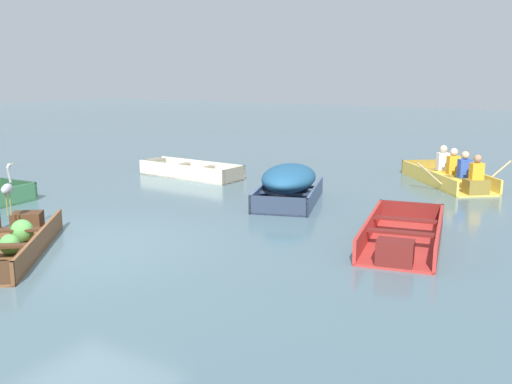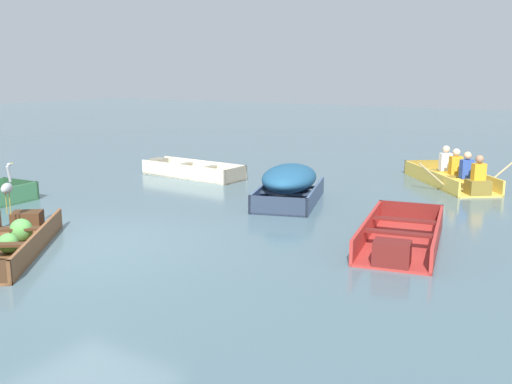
# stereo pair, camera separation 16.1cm
# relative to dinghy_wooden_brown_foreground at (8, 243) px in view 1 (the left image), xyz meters

# --- Properties ---
(ground_plane) EXTENTS (80.00, 80.00, 0.00)m
(ground_plane) POSITION_rel_dinghy_wooden_brown_foreground_xyz_m (0.71, 0.72, -0.14)
(ground_plane) COLOR #47606B
(dinghy_wooden_brown_foreground) EXTENTS (2.65, 2.96, 0.40)m
(dinghy_wooden_brown_foreground) POSITION_rel_dinghy_wooden_brown_foreground_xyz_m (0.00, 0.00, 0.00)
(dinghy_wooden_brown_foreground) COLOR brown
(dinghy_wooden_brown_foreground) RESTS_ON ground
(skiff_red_near_moored) EXTENTS (1.68, 2.97, 0.38)m
(skiff_red_near_moored) POSITION_rel_dinghy_wooden_brown_foreground_xyz_m (5.06, 3.46, -0.00)
(skiff_red_near_moored) COLOR #AD2D28
(skiff_red_near_moored) RESTS_ON ground
(skiff_cream_far_moored) EXTENTS (2.95, 1.09, 0.38)m
(skiff_cream_far_moored) POSITION_rel_dinghy_wooden_brown_foreground_xyz_m (-1.70, 6.61, -0.00)
(skiff_cream_far_moored) COLOR beige
(skiff_cream_far_moored) RESTS_ON ground
(skiff_slate_blue_outer_moored) EXTENTS (1.87, 2.67, 0.80)m
(skiff_slate_blue_outer_moored) POSITION_rel_dinghy_wooden_brown_foreground_xyz_m (2.06, 5.28, 0.31)
(skiff_slate_blue_outer_moored) COLOR #475B7F
(skiff_slate_blue_outer_moored) RESTS_ON ground
(rowboat_yellow_with_crew) EXTENTS (2.86, 3.15, 0.92)m
(rowboat_yellow_with_crew) POSITION_rel_dinghy_wooden_brown_foreground_xyz_m (4.60, 8.96, 0.10)
(rowboat_yellow_with_crew) COLOR #E5BC47
(rowboat_yellow_with_crew) RESTS_ON ground
(heron_on_dinghy) EXTENTS (0.30, 0.43, 0.84)m
(heron_on_dinghy) POSITION_rel_dinghy_wooden_brown_foreground_xyz_m (-0.60, 0.49, 0.73)
(heron_on_dinghy) COLOR olive
(heron_on_dinghy) RESTS_ON dinghy_wooden_brown_foreground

